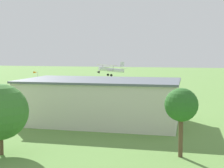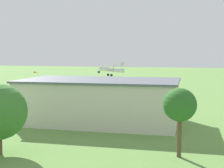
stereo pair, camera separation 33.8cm
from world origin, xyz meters
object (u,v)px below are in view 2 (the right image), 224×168
at_px(person_watching_takeoff, 157,108).
at_px(windsock, 36,74).
at_px(tree_behind_hangar_right, 180,105).
at_px(car_red, 71,104).
at_px(car_black, 173,108).
at_px(biplane, 111,69).
at_px(person_near_hangar_door, 87,103).
at_px(car_green, 42,103).
at_px(hangar, 100,101).

relative_size(person_watching_takeoff, windsock, 0.23).
bearing_deg(tree_behind_hangar_right, car_red, -49.04).
distance_m(person_watching_takeoff, tree_behind_hangar_right, 30.59).
height_order(car_black, car_red, car_black).
relative_size(car_red, windsock, 0.70).
distance_m(car_red, tree_behind_hangar_right, 39.57).
height_order(car_black, person_watching_takeoff, car_black).
height_order(car_black, windsock, windsock).
height_order(biplane, windsock, biplane).
distance_m(person_near_hangar_door, tree_behind_hangar_right, 40.01).
relative_size(car_black, person_near_hangar_door, 2.65).
relative_size(car_green, person_watching_takeoff, 2.90).
distance_m(person_near_hangar_door, windsock, 30.61).
bearing_deg(person_watching_takeoff, hangar, 57.61).
height_order(hangar, windsock, hangar).
relative_size(biplane, tree_behind_hangar_right, 1.02).
distance_m(car_green, person_near_hangar_door, 10.22).
height_order(car_green, tree_behind_hangar_right, tree_behind_hangar_right).
bearing_deg(windsock, person_watching_takeoff, 150.33).
xyz_separation_m(car_black, tree_behind_hangar_right, (-3.03, 29.51, 5.28)).
bearing_deg(person_watching_takeoff, car_red, -0.53).
xyz_separation_m(hangar, biplane, (5.41, -26.70, 4.23)).
relative_size(biplane, person_watching_takeoff, 5.28).
xyz_separation_m(hangar, tree_behind_hangar_right, (-14.69, 16.37, 2.30)).
bearing_deg(hangar, person_near_hangar_door, -63.11).
bearing_deg(biplane, person_near_hangar_door, 75.58).
distance_m(car_black, windsock, 48.62).
height_order(biplane, car_red, biplane).
relative_size(car_green, windsock, 0.68).
xyz_separation_m(hangar, car_black, (-11.66, -13.15, -2.98)).
xyz_separation_m(tree_behind_hangar_right, windsock, (45.88, -51.93, -0.20)).
relative_size(car_green, tree_behind_hangar_right, 0.56).
bearing_deg(car_black, windsock, -27.61).
bearing_deg(biplane, windsock, -18.97).
relative_size(hangar, windsock, 4.11).
distance_m(hangar, tree_behind_hangar_right, 22.11).
bearing_deg(person_near_hangar_door, car_black, 171.63).
distance_m(hangar, person_near_hangar_door, 18.25).
relative_size(hangar, car_red, 5.87).
bearing_deg(biplane, car_red, 67.35).
bearing_deg(car_green, windsock, -59.54).
xyz_separation_m(hangar, person_near_hangar_door, (8.14, -16.06, -2.99)).
bearing_deg(car_black, biplane, -38.45).
bearing_deg(windsock, car_red, 132.11).
bearing_deg(tree_behind_hangar_right, car_green, -41.96).
distance_m(hangar, person_watching_takeoff, 15.77).
xyz_separation_m(biplane, car_red, (5.61, 13.45, -7.23)).
xyz_separation_m(hangar, person_watching_takeoff, (-8.29, -13.07, -3.03)).
bearing_deg(tree_behind_hangar_right, hangar, -48.09).
distance_m(hangar, car_green, 22.25).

